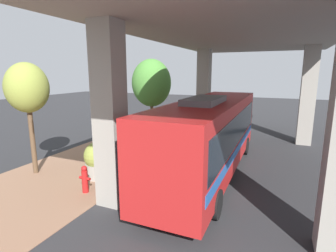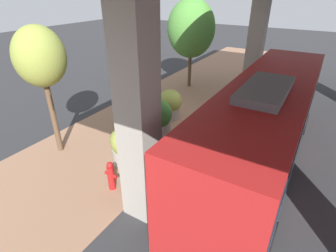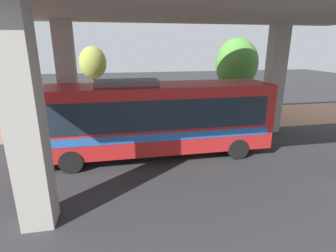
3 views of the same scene
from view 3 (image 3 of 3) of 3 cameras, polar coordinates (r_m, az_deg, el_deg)
name	(u,v)px [view 3 (image 3 of 3)]	position (r m, az deg, el deg)	size (l,w,h in m)	color
ground_plane	(176,134)	(16.17, 1.85, -1.65)	(80.00, 80.00, 0.00)	#2D2D30
sidewalk_strip	(167,120)	(18.98, -0.16, 1.22)	(6.00, 40.00, 0.02)	#936B51
overpass	(200,21)	(11.50, 6.92, 21.81)	(9.40, 19.88, 7.01)	#9E998E
bus	(152,116)	(12.38, -3.50, 2.22)	(2.60, 11.18, 3.73)	#B21E1E
fire_hydrant	(81,125)	(16.73, -18.46, 0.15)	(0.51, 0.25, 1.13)	#B21919
planter_front	(172,112)	(17.97, 0.96, 2.98)	(1.24, 1.24, 1.60)	#9E998E
planter_middle	(106,118)	(17.02, -13.26, 1.69)	(1.27, 1.27, 1.66)	#9E998E
planter_back	(146,115)	(17.30, -4.83, 2.48)	(1.39, 1.39, 1.76)	#9E998E
street_tree_near	(93,63)	(19.63, -16.03, 12.97)	(1.87, 1.87, 5.18)	brown
street_tree_far	(237,64)	(20.56, 14.70, 12.93)	(3.11, 3.11, 5.78)	brown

